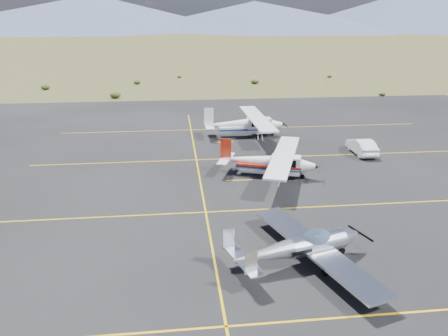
# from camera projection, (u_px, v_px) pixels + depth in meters

# --- Properties ---
(ground) EXTENTS (1600.00, 1600.00, 0.00)m
(ground) POSITION_uv_depth(u_px,v_px,m) (306.00, 221.00, 26.55)
(ground) COLOR #383D1C
(ground) RESTS_ON ground
(apron) EXTENTS (72.00, 72.00, 0.02)m
(apron) POSITION_uv_depth(u_px,v_px,m) (280.00, 181.00, 33.13)
(apron) COLOR black
(apron) RESTS_ON ground
(aircraft_low_wing) EXTENTS (7.24, 9.83, 2.15)m
(aircraft_low_wing) POSITION_uv_depth(u_px,v_px,m) (302.00, 246.00, 21.53)
(aircraft_low_wing) COLOR silver
(aircraft_low_wing) RESTS_ON apron
(aircraft_cessna) EXTENTS (7.81, 10.95, 2.82)m
(aircraft_cessna) POSITION_uv_depth(u_px,v_px,m) (269.00, 161.00, 33.72)
(aircraft_cessna) COLOR silver
(aircraft_cessna) RESTS_ON apron
(aircraft_plain) EXTENTS (7.36, 12.26, 3.12)m
(aircraft_plain) POSITION_uv_depth(u_px,v_px,m) (245.00, 124.00, 45.21)
(aircraft_plain) COLOR white
(aircraft_plain) RESTS_ON apron
(sedan) EXTENTS (1.63, 4.37, 1.43)m
(sedan) POSITION_uv_depth(u_px,v_px,m) (362.00, 146.00, 39.57)
(sedan) COLOR white
(sedan) RESTS_ON apron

